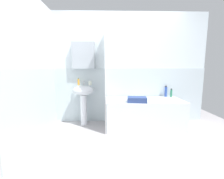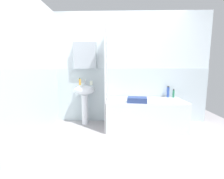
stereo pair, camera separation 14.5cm
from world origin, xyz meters
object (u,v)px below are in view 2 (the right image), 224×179
object	(u,v)px
bathtub	(144,114)
towel_folded	(137,100)
soap_dispenser	(80,82)
conditioner_bottle	(173,94)
sink	(85,96)
shampoo_bottle	(168,92)
toothbrush_cup	(91,83)

from	to	relation	value
bathtub	towel_folded	xyz separation A→B (m)	(-0.19, -0.23, 0.34)
towel_folded	soap_dispenser	bearing A→B (deg)	158.51
conditioner_bottle	soap_dispenser	bearing A→B (deg)	-179.22
bathtub	conditioner_bottle	distance (m)	0.80
sink	shampoo_bottle	world-z (taller)	sink
sink	shampoo_bottle	distance (m)	1.81
sink	conditioner_bottle	distance (m)	1.91
shampoo_bottle	sink	bearing A→B (deg)	-175.80
towel_folded	sink	bearing A→B (deg)	159.63
sink	toothbrush_cup	size ratio (longest dim) A/B	9.25
sink	toothbrush_cup	world-z (taller)	toothbrush_cup
conditioner_bottle	shampoo_bottle	size ratio (longest dim) A/B	0.75
conditioner_bottle	towel_folded	world-z (taller)	conditioner_bottle
soap_dispenser	toothbrush_cup	size ratio (longest dim) A/B	1.73
toothbrush_cup	shampoo_bottle	xyz separation A→B (m)	(1.67, 0.08, -0.20)
towel_folded	bathtub	bearing A→B (deg)	50.42
toothbrush_cup	conditioner_bottle	world-z (taller)	toothbrush_cup
bathtub	shampoo_bottle	size ratio (longest dim) A/B	6.27
toothbrush_cup	shampoo_bottle	size ratio (longest dim) A/B	0.38
sink	towel_folded	bearing A→B (deg)	-20.37
toothbrush_cup	shampoo_bottle	world-z (taller)	toothbrush_cup
sink	toothbrush_cup	bearing A→B (deg)	22.36
soap_dispenser	bathtub	size ratio (longest dim) A/B	0.10
sink	towel_folded	xyz separation A→B (m)	(1.06, -0.39, 0.00)
towel_folded	toothbrush_cup	bearing A→B (deg)	153.98
toothbrush_cup	conditioner_bottle	bearing A→B (deg)	1.18
toothbrush_cup	conditioner_bottle	xyz separation A→B (m)	(1.77, 0.04, -0.23)
soap_dispenser	conditioner_bottle	size ratio (longest dim) A/B	0.86
toothbrush_cup	conditioner_bottle	size ratio (longest dim) A/B	0.50
toothbrush_cup	towel_folded	size ratio (longest dim) A/B	0.26
toothbrush_cup	bathtub	world-z (taller)	toothbrush_cup
sink	toothbrush_cup	xyz separation A→B (m)	(0.14, 0.06, 0.27)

